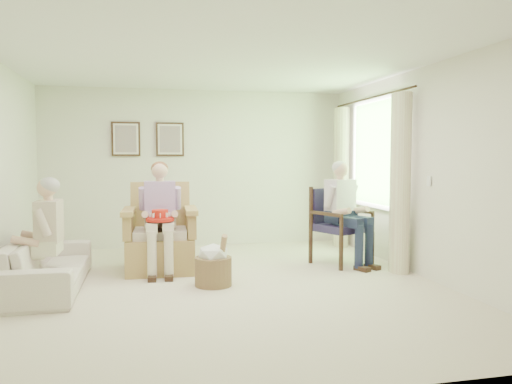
% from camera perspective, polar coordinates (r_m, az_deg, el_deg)
% --- Properties ---
extents(floor, '(5.50, 5.50, 0.00)m').
position_cam_1_polar(floor, '(5.86, -3.76, -10.72)').
color(floor, beige).
rests_on(floor, ground).
extents(back_wall, '(5.00, 0.04, 2.60)m').
position_cam_1_polar(back_wall, '(8.40, -6.71, 2.69)').
color(back_wall, silver).
rests_on(back_wall, ground).
extents(front_wall, '(5.00, 0.04, 2.60)m').
position_cam_1_polar(front_wall, '(2.98, 4.30, 0.38)').
color(front_wall, silver).
rests_on(front_wall, ground).
extents(right_wall, '(0.04, 5.50, 2.60)m').
position_cam_1_polar(right_wall, '(6.54, 18.40, 2.15)').
color(right_wall, silver).
rests_on(right_wall, ground).
extents(ceiling, '(5.00, 5.50, 0.02)m').
position_cam_1_polar(ceiling, '(5.77, -3.89, 15.10)').
color(ceiling, white).
rests_on(ceiling, back_wall).
extents(window, '(0.13, 2.50, 1.63)m').
position_cam_1_polar(window, '(7.57, 13.52, 4.62)').
color(window, '#2D6B23').
rests_on(window, right_wall).
extents(curtain_left, '(0.34, 0.34, 2.30)m').
position_cam_1_polar(curtain_left, '(6.65, 16.14, 0.93)').
color(curtain_left, beige).
rests_on(curtain_left, ground).
extents(curtain_right, '(0.34, 0.34, 2.30)m').
position_cam_1_polar(curtain_right, '(8.42, 9.71, 1.64)').
color(curtain_right, beige).
rests_on(curtain_right, ground).
extents(framed_print_left, '(0.45, 0.05, 0.55)m').
position_cam_1_polar(framed_print_left, '(8.32, -14.65, 5.88)').
color(framed_print_left, '#382114').
rests_on(framed_print_left, back_wall).
extents(framed_print_right, '(0.45, 0.05, 0.55)m').
position_cam_1_polar(framed_print_right, '(8.33, -9.80, 5.95)').
color(framed_print_right, '#382114').
rests_on(framed_print_right, back_wall).
extents(wicker_armchair, '(0.90, 0.89, 1.15)m').
position_cam_1_polar(wicker_armchair, '(6.71, -10.87, -5.70)').
color(wicker_armchair, '#A88C4F').
rests_on(wicker_armchair, ground).
extents(wood_armchair, '(0.68, 0.64, 1.05)m').
position_cam_1_polar(wood_armchair, '(7.13, 9.46, -3.43)').
color(wood_armchair, black).
rests_on(wood_armchair, ground).
extents(sofa, '(1.94, 0.76, 0.57)m').
position_cam_1_polar(sofa, '(6.14, -22.73, -7.62)').
color(sofa, silver).
rests_on(sofa, ground).
extents(person_wicker, '(0.40, 0.62, 1.40)m').
position_cam_1_polar(person_wicker, '(6.49, -10.88, -1.86)').
color(person_wicker, beige).
rests_on(person_wicker, ground).
extents(person_dark, '(0.40, 0.62, 1.41)m').
position_cam_1_polar(person_dark, '(6.94, 10.02, -1.46)').
color(person_dark, '#1B243D').
rests_on(person_dark, ground).
extents(person_sofa, '(0.42, 0.62, 1.24)m').
position_cam_1_polar(person_sofa, '(5.97, -23.02, -3.93)').
color(person_sofa, beige).
rests_on(person_sofa, ground).
extents(red_hat, '(0.34, 0.34, 0.14)m').
position_cam_1_polar(red_hat, '(6.30, -10.92, -2.81)').
color(red_hat, '#B61D12').
rests_on(red_hat, person_wicker).
extents(hatbox, '(0.53, 0.53, 0.63)m').
position_cam_1_polar(hatbox, '(5.85, -4.89, -8.28)').
color(hatbox, tan).
rests_on(hatbox, ground).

